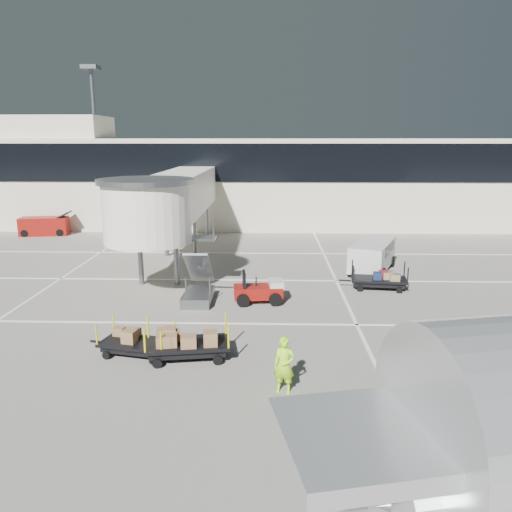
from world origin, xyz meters
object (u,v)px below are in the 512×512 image
Objects in this scene: minivan at (373,253)px; belt_loader at (45,226)px; suitcase_cart at (380,280)px; ground_worker at (284,365)px; box_cart_near at (187,343)px; baggage_tug at (259,291)px; box_cart_far at (134,344)px.

minivan is 27.79m from belt_loader.
suitcase_cart is 12.78m from ground_worker.
ground_worker reaches higher than minivan.
box_cart_near is at bearing 155.90° from ground_worker.
minivan is at bearing 36.48° from baggage_tug.
belt_loader is (-25.46, 11.14, -0.34)m from minivan.
baggage_tug is 0.49× the size of minivan.
box_cart_far is at bearing 165.08° from box_cart_near.
box_cart_near reaches higher than suitcase_cart.
belt_loader is at bearing 179.05° from minivan.
box_cart_near is at bearing -103.21° from minivan.
belt_loader reaches higher than baggage_tug.
minivan is at bearing 80.31° from ground_worker.
minivan reaches higher than suitcase_cart.
minivan is at bearing 91.51° from suitcase_cart.
baggage_tug is 7.08m from box_cart_near.
suitcase_cart is 29.26m from belt_loader.
suitcase_cart is 1.09× the size of box_cart_far.
box_cart_far is 6.21m from ground_worker.
ground_worker is at bearing -108.47° from suitcase_cart.
belt_loader reaches higher than ground_worker.
minivan is 1.20× the size of belt_loader.
box_cart_near is (-9.01, -9.05, 0.09)m from suitcase_cart.
minivan is (11.44, 12.75, 0.65)m from box_cart_far.
suitcase_cart is 1.95× the size of ground_worker.
suitcase_cart is at bearing 14.28° from baggage_tug.
minivan is (5.87, 15.45, 0.16)m from ground_worker.
ground_worker is (-5.50, -11.53, 0.45)m from suitcase_cart.
suitcase_cart is at bearing 36.38° from box_cart_near.
baggage_tug is 0.66× the size of box_cart_near.
suitcase_cart is 3.99m from minivan.
baggage_tug is 9.37m from minivan.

